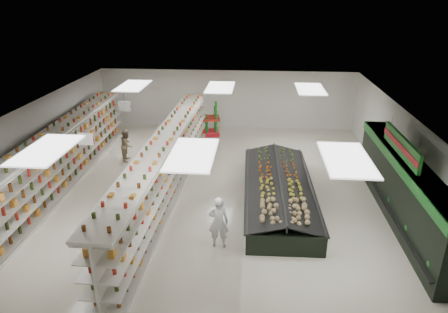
# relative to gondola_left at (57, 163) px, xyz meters

# --- Properties ---
(floor) EXTENTS (16.00, 16.00, 0.00)m
(floor) POSITION_rel_gondola_left_xyz_m (5.88, 0.24, -1.05)
(floor) COLOR beige
(floor) RESTS_ON ground
(ceiling) EXTENTS (14.00, 16.00, 0.02)m
(ceiling) POSITION_rel_gondola_left_xyz_m (5.88, 0.24, 2.15)
(ceiling) COLOR white
(ceiling) RESTS_ON wall_back
(wall_back) EXTENTS (14.00, 0.02, 3.20)m
(wall_back) POSITION_rel_gondola_left_xyz_m (5.88, 8.24, 0.55)
(wall_back) COLOR silver
(wall_back) RESTS_ON floor
(wall_front) EXTENTS (14.00, 0.02, 3.20)m
(wall_front) POSITION_rel_gondola_left_xyz_m (5.88, -7.76, 0.55)
(wall_front) COLOR silver
(wall_front) RESTS_ON floor
(wall_left) EXTENTS (0.02, 16.00, 3.20)m
(wall_left) POSITION_rel_gondola_left_xyz_m (-1.12, 0.24, 0.55)
(wall_left) COLOR silver
(wall_left) RESTS_ON floor
(wall_right) EXTENTS (0.02, 16.00, 3.20)m
(wall_right) POSITION_rel_gondola_left_xyz_m (12.88, 0.24, 0.55)
(wall_right) COLOR silver
(wall_right) RESTS_ON floor
(produce_wall_case) EXTENTS (0.93, 8.00, 2.20)m
(produce_wall_case) POSITION_rel_gondola_left_xyz_m (12.41, -1.26, 0.19)
(produce_wall_case) COLOR black
(produce_wall_case) RESTS_ON floor
(aisle_sign_near) EXTENTS (0.52, 0.06, 0.75)m
(aisle_sign_near) POSITION_rel_gondola_left_xyz_m (2.08, -1.76, 1.70)
(aisle_sign_near) COLOR white
(aisle_sign_near) RESTS_ON ceiling
(aisle_sign_far) EXTENTS (0.52, 0.06, 0.75)m
(aisle_sign_far) POSITION_rel_gondola_left_xyz_m (2.08, 2.24, 1.70)
(aisle_sign_far) COLOR white
(aisle_sign_far) RESTS_ON ceiling
(hortifruti_banner) EXTENTS (0.12, 3.20, 0.95)m
(hortifruti_banner) POSITION_rel_gondola_left_xyz_m (12.12, -1.26, 1.60)
(hortifruti_banner) COLOR #1F7527
(hortifruti_banner) RESTS_ON ceiling
(gondola_left) EXTENTS (1.34, 13.27, 2.30)m
(gondola_left) POSITION_rel_gondola_left_xyz_m (0.00, 0.00, 0.00)
(gondola_left) COLOR silver
(gondola_left) RESTS_ON floor
(gondola_center) EXTENTS (1.27, 13.23, 2.29)m
(gondola_center) POSITION_rel_gondola_left_xyz_m (4.27, -0.10, -0.00)
(gondola_center) COLOR silver
(gondola_center) RESTS_ON floor
(produce_island) EXTENTS (2.62, 6.85, 1.02)m
(produce_island) POSITION_rel_gondola_left_xyz_m (8.43, -0.31, -0.59)
(produce_island) COLOR black
(produce_island) RESTS_ON floor
(soda_endcap) EXTENTS (1.51, 1.17, 1.75)m
(soda_endcap) POSITION_rel_gondola_left_xyz_m (4.91, 6.73, -0.21)
(soda_endcap) COLOR red
(soda_endcap) RESTS_ON floor
(shopper_main) EXTENTS (0.61, 0.40, 1.65)m
(shopper_main) POSITION_rel_gondola_left_xyz_m (6.52, -3.31, -0.23)
(shopper_main) COLOR white
(shopper_main) RESTS_ON floor
(shopper_background) EXTENTS (0.48, 0.73, 1.47)m
(shopper_background) POSITION_rel_gondola_left_xyz_m (1.74, 3.01, -0.32)
(shopper_background) COLOR tan
(shopper_background) RESTS_ON floor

